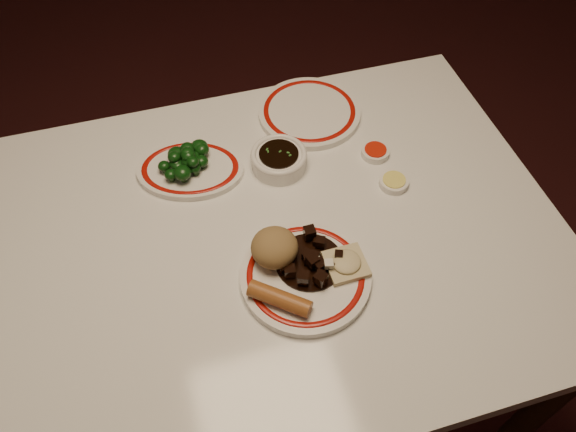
# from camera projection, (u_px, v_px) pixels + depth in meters

# --- Properties ---
(ground) EXTENTS (7.00, 7.00, 0.00)m
(ground) POSITION_uv_depth(u_px,v_px,m) (277.00, 375.00, 1.74)
(ground) COLOR black
(ground) RESTS_ON ground
(dining_table) EXTENTS (1.20, 0.90, 0.75)m
(dining_table) POSITION_uv_depth(u_px,v_px,m) (272.00, 260.00, 1.22)
(dining_table) COLOR white
(dining_table) RESTS_ON ground
(main_plate) EXTENTS (0.26, 0.26, 0.02)m
(main_plate) POSITION_uv_depth(u_px,v_px,m) (305.00, 276.00, 1.08)
(main_plate) COLOR white
(main_plate) RESTS_ON dining_table
(rice_mound) EXTENTS (0.09, 0.09, 0.07)m
(rice_mound) POSITION_uv_depth(u_px,v_px,m) (275.00, 247.00, 1.07)
(rice_mound) COLOR olive
(rice_mound) RESTS_ON main_plate
(spring_roll) EXTENTS (0.11, 0.10, 0.03)m
(spring_roll) POSITION_uv_depth(u_px,v_px,m) (280.00, 299.00, 1.02)
(spring_roll) COLOR #975725
(spring_roll) RESTS_ON main_plate
(fried_wonton) EXTENTS (0.08, 0.08, 0.02)m
(fried_wonton) POSITION_uv_depth(u_px,v_px,m) (346.00, 263.00, 1.07)
(fried_wonton) COLOR #C6BA8C
(fried_wonton) RESTS_ON main_plate
(stirfry_heap) EXTENTS (0.13, 0.13, 0.03)m
(stirfry_heap) POSITION_uv_depth(u_px,v_px,m) (310.00, 260.00, 1.07)
(stirfry_heap) COLOR black
(stirfry_heap) RESTS_ON main_plate
(broccoli_plate) EXTENTS (0.28, 0.26, 0.02)m
(broccoli_plate) POSITION_uv_depth(u_px,v_px,m) (190.00, 169.00, 1.25)
(broccoli_plate) COLOR white
(broccoli_plate) RESTS_ON dining_table
(broccoli_pile) EXTENTS (0.12, 0.11, 0.05)m
(broccoli_pile) POSITION_uv_depth(u_px,v_px,m) (187.00, 159.00, 1.22)
(broccoli_pile) COLOR #23471C
(broccoli_pile) RESTS_ON broccoli_plate
(soy_bowl) EXTENTS (0.12, 0.12, 0.04)m
(soy_bowl) POSITION_uv_depth(u_px,v_px,m) (279.00, 160.00, 1.25)
(soy_bowl) COLOR white
(soy_bowl) RESTS_ON dining_table
(sweet_sour_dish) EXTENTS (0.06, 0.06, 0.02)m
(sweet_sour_dish) POSITION_uv_depth(u_px,v_px,m) (375.00, 152.00, 1.28)
(sweet_sour_dish) COLOR white
(sweet_sour_dish) RESTS_ON dining_table
(mustard_dish) EXTENTS (0.06, 0.06, 0.02)m
(mustard_dish) POSITION_uv_depth(u_px,v_px,m) (394.00, 182.00, 1.22)
(mustard_dish) COLOR white
(mustard_dish) RESTS_ON dining_table
(far_plate) EXTENTS (0.32, 0.32, 0.02)m
(far_plate) POSITION_uv_depth(u_px,v_px,m) (309.00, 112.00, 1.36)
(far_plate) COLOR white
(far_plate) RESTS_ON dining_table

